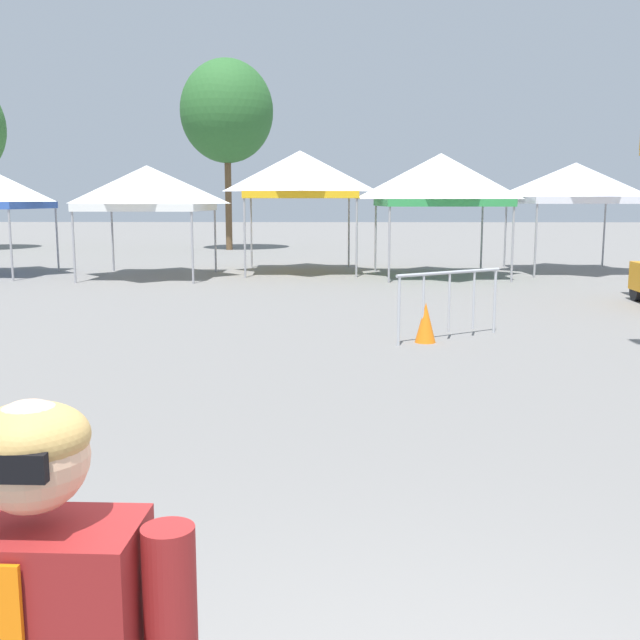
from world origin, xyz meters
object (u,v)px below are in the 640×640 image
object	(u,v)px
canopy_tent_right_of_center	(441,180)
tree_behind_tents_center	(227,112)
canopy_tent_behind_center	(300,175)
canopy_tent_behind_right	(575,183)
crowd_barrier_mid_lot	(449,292)
traffic_cone_lot_center	(426,322)
canopy_tent_left_of_center	(147,188)

from	to	relation	value
canopy_tent_right_of_center	tree_behind_tents_center	world-z (taller)	tree_behind_tents_center
canopy_tent_behind_center	canopy_tent_behind_right	bearing A→B (deg)	1.38
canopy_tent_behind_center	tree_behind_tents_center	world-z (taller)	tree_behind_tents_center
canopy_tent_behind_right	crowd_barrier_mid_lot	world-z (taller)	canopy_tent_behind_right
canopy_tent_behind_center	canopy_tent_right_of_center	size ratio (longest dim) A/B	1.00
tree_behind_tents_center	traffic_cone_lot_center	xyz separation A→B (m)	(5.94, -21.30, -5.51)
canopy_tent_left_of_center	traffic_cone_lot_center	distance (m)	11.90
canopy_tent_left_of_center	traffic_cone_lot_center	size ratio (longest dim) A/B	5.50
canopy_tent_behind_right	traffic_cone_lot_center	xyz separation A→B (m)	(-5.74, -11.42, -2.33)
canopy_tent_left_of_center	tree_behind_tents_center	distance (m)	12.11
tree_behind_tents_center	traffic_cone_lot_center	distance (m)	22.79
canopy_tent_left_of_center	canopy_tent_behind_right	size ratio (longest dim) A/B	0.97
canopy_tent_behind_center	traffic_cone_lot_center	distance (m)	11.77
canopy_tent_left_of_center	canopy_tent_behind_center	bearing A→B (deg)	20.28
canopy_tent_right_of_center	traffic_cone_lot_center	size ratio (longest dim) A/B	5.83
canopy_tent_left_of_center	canopy_tent_behind_center	size ratio (longest dim) A/B	0.95
canopy_tent_left_of_center	traffic_cone_lot_center	bearing A→B (deg)	-55.83
canopy_tent_behind_right	crowd_barrier_mid_lot	xyz separation A→B (m)	(-5.35, -11.15, -1.88)
canopy_tent_left_of_center	canopy_tent_behind_right	world-z (taller)	canopy_tent_behind_right
tree_behind_tents_center	crowd_barrier_mid_lot	bearing A→B (deg)	-73.23
canopy_tent_behind_center	canopy_tent_right_of_center	bearing A→B (deg)	-16.56
canopy_tent_left_of_center	canopy_tent_behind_center	xyz separation A→B (m)	(4.17, 1.54, 0.42)
crowd_barrier_mid_lot	canopy_tent_behind_right	bearing A→B (deg)	64.36
canopy_tent_behind_center	canopy_tent_behind_right	distance (m)	8.16
crowd_barrier_mid_lot	traffic_cone_lot_center	xyz separation A→B (m)	(-0.39, -0.27, -0.44)
canopy_tent_left_of_center	canopy_tent_right_of_center	distance (m)	8.16
crowd_barrier_mid_lot	canopy_tent_behind_center	bearing A→B (deg)	104.33
tree_behind_tents_center	crowd_barrier_mid_lot	xyz separation A→B (m)	(6.34, -21.03, -5.07)
canopy_tent_behind_center	traffic_cone_lot_center	bearing A→B (deg)	-77.90
crowd_barrier_mid_lot	traffic_cone_lot_center	size ratio (longest dim) A/B	2.87
canopy_tent_behind_center	tree_behind_tents_center	xyz separation A→B (m)	(-3.54, 10.08, 2.93)
canopy_tent_left_of_center	canopy_tent_right_of_center	size ratio (longest dim) A/B	0.94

